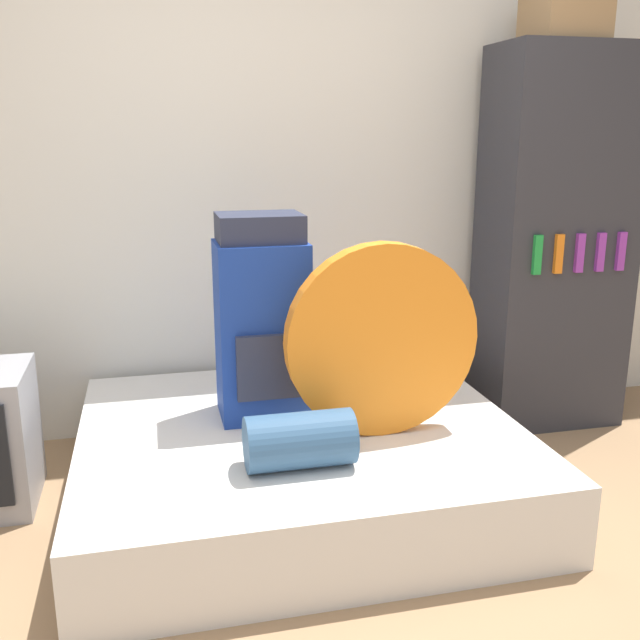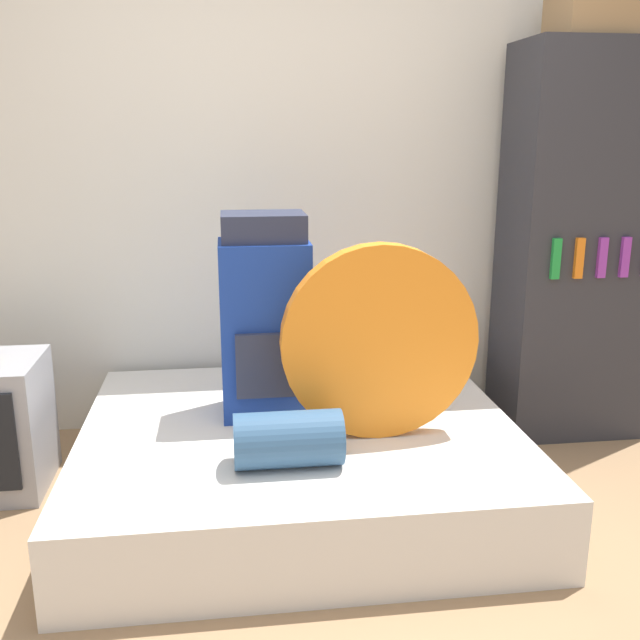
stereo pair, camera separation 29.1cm
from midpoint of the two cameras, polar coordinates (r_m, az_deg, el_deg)
name	(u,v)px [view 1 (the left image)]	position (r m, az deg, el deg)	size (l,w,h in m)	color
ground_plane	(351,612)	(2.51, -1.05, -22.42)	(16.00, 16.00, 0.00)	#997551
wall_back	(263,178)	(3.67, -6.93, 11.23)	(8.00, 0.05, 2.60)	silver
bed	(300,459)	(3.11, -4.34, -11.11)	(1.81, 1.59, 0.33)	silver
backpack	(262,320)	(3.04, -7.42, -0.02)	(0.38, 0.33, 0.87)	navy
tent_bag	(382,340)	(2.83, 2.04, -1.66)	(0.79, 0.09, 0.79)	orange
sleeping_roll	(300,440)	(2.64, -4.84, -9.64)	(0.40, 0.21, 0.21)	#33567A
bookshelf	(555,242)	(3.86, 16.23, 6.00)	(0.72, 0.46, 1.94)	#2D2D33
cardboard_box	(565,19)	(3.82, 16.80, 22.09)	(0.33, 0.32, 0.21)	#99754C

